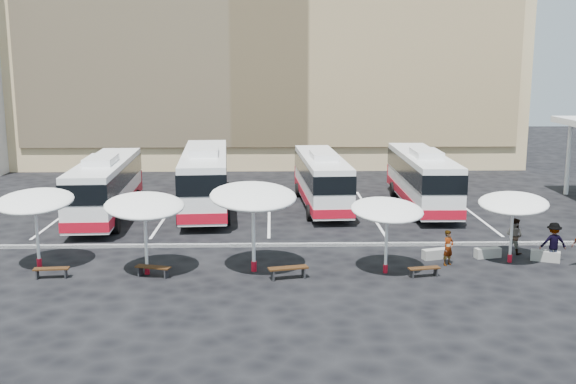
{
  "coord_description": "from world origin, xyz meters",
  "views": [
    {
      "loc": [
        0.18,
        -31.05,
        8.89
      ],
      "look_at": [
        1.0,
        3.0,
        2.2
      ],
      "focal_mm": 42.0,
      "sensor_mm": 36.0,
      "label": 1
    }
  ],
  "objects_px": {
    "sunshade_4": "(513,204)",
    "wood_bench_1": "(153,269)",
    "wood_bench_0": "(51,270)",
    "passenger_0": "(448,248)",
    "sunshade_2": "(253,197)",
    "conc_bench_1": "(488,253)",
    "sunshade_1": "(144,206)",
    "bus_1": "(205,177)",
    "conc_bench_2": "(545,256)",
    "bus_0": "(106,185)",
    "conc_bench_0": "(435,254)",
    "bus_3": "(422,177)",
    "passenger_3": "(553,242)",
    "wood_bench_3": "(424,270)",
    "sunshade_3": "(387,210)",
    "passenger_1": "(515,236)",
    "bus_2": "(322,178)",
    "sunshade_0": "(35,202)",
    "wood_bench_2": "(288,270)"
  },
  "relations": [
    {
      "from": "bus_2",
      "to": "passenger_0",
      "type": "xyz_separation_m",
      "value": [
        4.7,
        -12.2,
        -1.0
      ]
    },
    {
      "from": "wood_bench_0",
      "to": "wood_bench_1",
      "type": "relative_size",
      "value": 0.95
    },
    {
      "from": "wood_bench_1",
      "to": "conc_bench_1",
      "type": "height_order",
      "value": "wood_bench_1"
    },
    {
      "from": "conc_bench_1",
      "to": "passenger_0",
      "type": "relative_size",
      "value": 0.76
    },
    {
      "from": "wood_bench_3",
      "to": "conc_bench_2",
      "type": "bearing_deg",
      "value": 19.7
    },
    {
      "from": "passenger_3",
      "to": "bus_1",
      "type": "bearing_deg",
      "value": -31.2
    },
    {
      "from": "sunshade_2",
      "to": "bus_1",
      "type": "bearing_deg",
      "value": 104.82
    },
    {
      "from": "bus_3",
      "to": "passenger_0",
      "type": "xyz_separation_m",
      "value": [
        -1.44,
        -11.96,
        -1.08
      ]
    },
    {
      "from": "sunshade_0",
      "to": "passenger_0",
      "type": "bearing_deg",
      "value": -0.38
    },
    {
      "from": "conc_bench_0",
      "to": "passenger_3",
      "type": "xyz_separation_m",
      "value": [
        5.14,
        -0.59,
        0.68
      ]
    },
    {
      "from": "sunshade_2",
      "to": "wood_bench_2",
      "type": "relative_size",
      "value": 2.61
    },
    {
      "from": "sunshade_0",
      "to": "wood_bench_1",
      "type": "height_order",
      "value": "sunshade_0"
    },
    {
      "from": "bus_0",
      "to": "passenger_3",
      "type": "relative_size",
      "value": 6.45
    },
    {
      "from": "bus_3",
      "to": "sunshade_2",
      "type": "bearing_deg",
      "value": -127.61
    },
    {
      "from": "conc_bench_2",
      "to": "passenger_3",
      "type": "height_order",
      "value": "passenger_3"
    },
    {
      "from": "bus_2",
      "to": "wood_bench_1",
      "type": "relative_size",
      "value": 7.22
    },
    {
      "from": "wood_bench_0",
      "to": "passenger_0",
      "type": "distance_m",
      "value": 16.96
    },
    {
      "from": "bus_0",
      "to": "wood_bench_2",
      "type": "xyz_separation_m",
      "value": [
        10.15,
        -11.39,
        -1.48
      ]
    },
    {
      "from": "sunshade_2",
      "to": "wood_bench_1",
      "type": "bearing_deg",
      "value": -170.7
    },
    {
      "from": "bus_1",
      "to": "conc_bench_2",
      "type": "xyz_separation_m",
      "value": [
        16.3,
        -11.01,
        -1.77
      ]
    },
    {
      "from": "conc_bench_0",
      "to": "conc_bench_1",
      "type": "xyz_separation_m",
      "value": [
        2.45,
        0.12,
        0.0
      ]
    },
    {
      "from": "bus_2",
      "to": "wood_bench_3",
      "type": "height_order",
      "value": "bus_2"
    },
    {
      "from": "sunshade_2",
      "to": "passenger_0",
      "type": "height_order",
      "value": "sunshade_2"
    },
    {
      "from": "sunshade_3",
      "to": "passenger_3",
      "type": "distance_m",
      "value": 8.08
    },
    {
      "from": "sunshade_1",
      "to": "sunshade_3",
      "type": "relative_size",
      "value": 1.14
    },
    {
      "from": "sunshade_2",
      "to": "wood_bench_0",
      "type": "relative_size",
      "value": 3.05
    },
    {
      "from": "bus_3",
      "to": "wood_bench_1",
      "type": "bearing_deg",
      "value": -136.06
    },
    {
      "from": "bus_2",
      "to": "conc_bench_2",
      "type": "relative_size",
      "value": 8.92
    },
    {
      "from": "wood_bench_2",
      "to": "passenger_3",
      "type": "xyz_separation_m",
      "value": [
        11.9,
        2.14,
        0.51
      ]
    },
    {
      "from": "bus_0",
      "to": "sunshade_4",
      "type": "relative_size",
      "value": 2.89
    },
    {
      "from": "bus_2",
      "to": "sunshade_3",
      "type": "bearing_deg",
      "value": -85.57
    },
    {
      "from": "bus_0",
      "to": "sunshade_1",
      "type": "distance_m",
      "value": 11.45
    },
    {
      "from": "sunshade_1",
      "to": "bus_1",
      "type": "bearing_deg",
      "value": 84.15
    },
    {
      "from": "conc_bench_2",
      "to": "bus_0",
      "type": "bearing_deg",
      "value": 157.26
    },
    {
      "from": "conc_bench_0",
      "to": "conc_bench_1",
      "type": "bearing_deg",
      "value": 2.81
    },
    {
      "from": "wood_bench_3",
      "to": "conc_bench_1",
      "type": "height_order",
      "value": "conc_bench_1"
    },
    {
      "from": "sunshade_4",
      "to": "conc_bench_0",
      "type": "distance_m",
      "value": 4.09
    },
    {
      "from": "sunshade_3",
      "to": "passenger_1",
      "type": "bearing_deg",
      "value": 23.17
    },
    {
      "from": "conc_bench_2",
      "to": "passenger_0",
      "type": "height_order",
      "value": "passenger_0"
    },
    {
      "from": "wood_bench_3",
      "to": "conc_bench_2",
      "type": "xyz_separation_m",
      "value": [
        5.96,
        2.13,
        -0.08
      ]
    },
    {
      "from": "sunshade_3",
      "to": "conc_bench_1",
      "type": "distance_m",
      "value": 6.02
    },
    {
      "from": "bus_0",
      "to": "wood_bench_0",
      "type": "height_order",
      "value": "bus_0"
    },
    {
      "from": "sunshade_4",
      "to": "wood_bench_1",
      "type": "xyz_separation_m",
      "value": [
        -15.59,
        -1.72,
        -2.33
      ]
    },
    {
      "from": "conc_bench_0",
      "to": "passenger_3",
      "type": "relative_size",
      "value": 0.66
    },
    {
      "from": "sunshade_4",
      "to": "wood_bench_1",
      "type": "bearing_deg",
      "value": -173.71
    },
    {
      "from": "wood_bench_1",
      "to": "wood_bench_3",
      "type": "distance_m",
      "value": 11.29
    },
    {
      "from": "wood_bench_0",
      "to": "conc_bench_1",
      "type": "distance_m",
      "value": 19.18
    },
    {
      "from": "sunshade_0",
      "to": "wood_bench_0",
      "type": "xyz_separation_m",
      "value": [
        1.02,
        -1.54,
        -2.59
      ]
    },
    {
      "from": "bus_2",
      "to": "conc_bench_0",
      "type": "height_order",
      "value": "bus_2"
    },
    {
      "from": "sunshade_2",
      "to": "conc_bench_1",
      "type": "bearing_deg",
      "value": 9.4
    }
  ]
}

